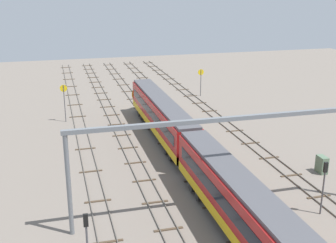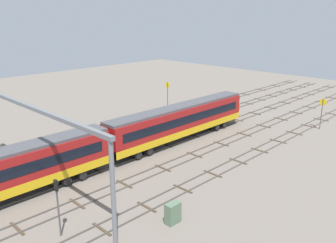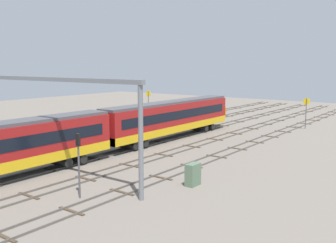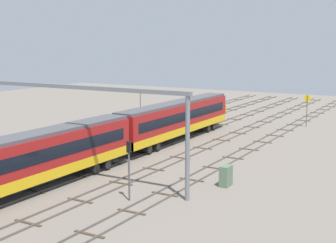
% 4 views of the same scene
% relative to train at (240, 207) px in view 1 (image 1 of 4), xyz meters
% --- Properties ---
extents(ground_plane, '(137.04, 137.04, 0.00)m').
position_rel_train_xyz_m(ground_plane, '(18.72, 0.00, -2.66)').
color(ground_plane, slate).
extents(track_near_foreground, '(121.04, 2.40, 0.16)m').
position_rel_train_xyz_m(track_near_foreground, '(18.72, -9.90, -2.59)').
color(track_near_foreground, '#59544C').
rests_on(track_near_foreground, ground).
extents(track_second_near, '(121.04, 2.40, 0.16)m').
position_rel_train_xyz_m(track_second_near, '(18.72, -4.95, -2.59)').
color(track_second_near, '#59544C').
rests_on(track_second_near, ground).
extents(track_with_train, '(121.04, 2.40, 0.16)m').
position_rel_train_xyz_m(track_with_train, '(18.72, 0.00, -2.59)').
color(track_with_train, '#59544C').
rests_on(track_with_train, ground).
extents(track_second_far, '(121.04, 2.40, 0.16)m').
position_rel_train_xyz_m(track_second_far, '(18.72, 4.95, -2.59)').
color(track_second_far, '#59544C').
rests_on(track_second_far, ground).
extents(track_far_background, '(121.04, 2.40, 0.16)m').
position_rel_train_xyz_m(track_far_background, '(18.72, 9.90, -2.59)').
color(track_far_background, '#59544C').
rests_on(track_far_background, ground).
extents(train, '(75.20, 3.24, 4.80)m').
position_rel_train_xyz_m(train, '(0.00, 0.00, 0.00)').
color(train, maroon).
rests_on(train, ground).
extents(overhead_gantry, '(0.40, 25.19, 8.63)m').
position_rel_train_xyz_m(overhead_gantry, '(3.84, 0.14, 4.17)').
color(overhead_gantry, slate).
rests_on(overhead_gantry, ground).
extents(speed_sign_near_foreground, '(0.14, 1.00, 5.36)m').
position_rel_train_xyz_m(speed_sign_near_foreground, '(33.64, 11.68, 0.88)').
color(speed_sign_near_foreground, '#4C4C51').
rests_on(speed_sign_near_foreground, ground).
extents(speed_sign_mid_trackside, '(0.14, 1.03, 4.70)m').
position_rel_train_xyz_m(speed_sign_mid_trackside, '(42.69, -11.69, 0.50)').
color(speed_sign_mid_trackside, '#4C4C51').
rests_on(speed_sign_mid_trackside, ground).
extents(signal_light_trackside_approach, '(0.31, 0.32, 4.79)m').
position_rel_train_xyz_m(signal_light_trackside_approach, '(1.50, -8.26, 0.46)').
color(signal_light_trackside_approach, '#4C4C51').
rests_on(signal_light_trackside_approach, ground).
extents(signal_light_trackside_departure, '(0.31, 0.32, 4.64)m').
position_rel_train_xyz_m(signal_light_trackside_departure, '(-1.60, 11.61, 0.37)').
color(signal_light_trackside_departure, '#4C4C51').
rests_on(signal_light_trackside_departure, ground).
extents(relay_cabinet, '(1.32, 0.76, 1.81)m').
position_rel_train_xyz_m(relay_cabinet, '(8.92, -13.27, -1.75)').
color(relay_cabinet, '#597259').
rests_on(relay_cabinet, ground).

